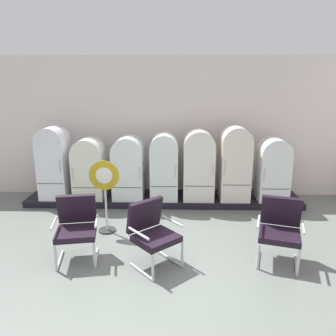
{
  "coord_description": "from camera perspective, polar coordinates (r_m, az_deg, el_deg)",
  "views": [
    {
      "loc": [
        0.3,
        -4.07,
        2.71
      ],
      "look_at": [
        0.11,
        2.75,
        0.88
      ],
      "focal_mm": 34.92,
      "sensor_mm": 36.0,
      "label": 1
    }
  ],
  "objects": [
    {
      "name": "refrigerator_2",
      "position": [
        7.3,
        -6.93,
        0.34
      ],
      "size": [
        0.67,
        0.67,
        1.4
      ],
      "color": "white",
      "rests_on": "display_plinth"
    },
    {
      "name": "back_wall",
      "position": [
        7.81,
        -0.63,
        7.17
      ],
      "size": [
        11.76,
        0.12,
        3.26
      ],
      "color": "silver",
      "rests_on": "ground"
    },
    {
      "name": "refrigerator_5",
      "position": [
        7.28,
        11.64,
        1.16
      ],
      "size": [
        0.64,
        0.63,
        1.63
      ],
      "color": "silver",
      "rests_on": "display_plinth"
    },
    {
      "name": "armchair_center",
      "position": [
        4.95,
        -2.79,
        -10.81
      ],
      "size": [
        0.87,
        0.88,
        1.0
      ],
      "color": "silver",
      "rests_on": "ground"
    },
    {
      "name": "refrigerator_0",
      "position": [
        7.69,
        -19.28,
        1.26
      ],
      "size": [
        0.61,
        0.66,
        1.61
      ],
      "color": "white",
      "rests_on": "display_plinth"
    },
    {
      "name": "armchair_left",
      "position": [
        5.32,
        -15.68,
        -9.48
      ],
      "size": [
        0.74,
        0.74,
        1.0
      ],
      "color": "silver",
      "rests_on": "ground"
    },
    {
      "name": "sign_stand",
      "position": [
        6.02,
        -10.9,
        -4.71
      ],
      "size": [
        0.54,
        0.32,
        1.36
      ],
      "color": "#2D2D30",
      "rests_on": "ground"
    },
    {
      "name": "armchair_right",
      "position": [
        5.33,
        18.97,
        -9.73
      ],
      "size": [
        0.77,
        0.79,
        1.0
      ],
      "color": "silver",
      "rests_on": "ground"
    },
    {
      "name": "refrigerator_6",
      "position": [
        7.5,
        17.89,
        0.03
      ],
      "size": [
        0.65,
        0.61,
        1.38
      ],
      "color": "white",
      "rests_on": "display_plinth"
    },
    {
      "name": "refrigerator_1",
      "position": [
        7.47,
        -13.64,
        0.18
      ],
      "size": [
        0.66,
        0.64,
        1.36
      ],
      "color": "silver",
      "rests_on": "display_plinth"
    },
    {
      "name": "display_plinth",
      "position": [
        7.58,
        -0.78,
        -5.39
      ],
      "size": [
        6.17,
        0.95,
        0.14
      ],
      "primitive_type": "cube",
      "color": "black",
      "rests_on": "ground"
    },
    {
      "name": "refrigerator_3",
      "position": [
        7.23,
        -0.65,
        0.64
      ],
      "size": [
        0.6,
        0.7,
        1.47
      ],
      "color": "silver",
      "rests_on": "display_plinth"
    },
    {
      "name": "refrigerator_4",
      "position": [
        7.23,
        5.36,
        0.91
      ],
      "size": [
        0.67,
        0.7,
        1.55
      ],
      "color": "silver",
      "rests_on": "display_plinth"
    },
    {
      "name": "ground",
      "position": [
        4.91,
        -2.29,
        -18.83
      ],
      "size": [
        12.0,
        10.0,
        0.05
      ],
      "primitive_type": "cube",
      "color": "slate"
    }
  ]
}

